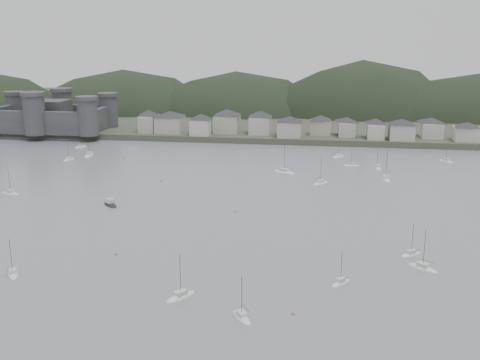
# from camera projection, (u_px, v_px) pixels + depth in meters

# --- Properties ---
(ground) EXTENTS (900.00, 900.00, 0.00)m
(ground) POSITION_uv_depth(u_px,v_px,m) (187.00, 296.00, 117.23)
(ground) COLOR slate
(ground) RESTS_ON ground
(far_shore_land) EXTENTS (900.00, 250.00, 3.00)m
(far_shore_land) POSITION_uv_depth(u_px,v_px,m) (286.00, 110.00, 399.37)
(far_shore_land) COLOR #383D2D
(far_shore_land) RESTS_ON ground
(forested_ridge) EXTENTS (851.55, 103.94, 102.57)m
(forested_ridge) POSITION_uv_depth(u_px,v_px,m) (290.00, 134.00, 377.35)
(forested_ridge) COLOR black
(forested_ridge) RESTS_ON ground
(castle) EXTENTS (66.00, 43.00, 20.00)m
(castle) POSITION_uv_depth(u_px,v_px,m) (49.00, 115.00, 303.93)
(castle) COLOR #363638
(castle) RESTS_ON far_shore_land
(waterfront_town) EXTENTS (451.48, 28.46, 12.92)m
(waterfront_town) POSITION_uv_depth(u_px,v_px,m) (371.00, 126.00, 283.38)
(waterfront_town) COLOR #A19F93
(waterfront_town) RESTS_ON far_shore_land
(moored_fleet) EXTENTS (262.51, 176.27, 13.48)m
(moored_fleet) POSITION_uv_depth(u_px,v_px,m) (191.00, 197.00, 188.82)
(moored_fleet) COLOR white
(moored_fleet) RESTS_ON ground
(motor_launch_far) EXTENTS (7.38, 7.41, 3.84)m
(motor_launch_far) POSITION_uv_depth(u_px,v_px,m) (110.00, 204.00, 180.04)
(motor_launch_far) COLOR black
(motor_launch_far) RESTS_ON ground
(mooring_buoys) EXTENTS (154.72, 135.01, 0.70)m
(mooring_buoys) POSITION_uv_depth(u_px,v_px,m) (222.00, 209.00, 176.22)
(mooring_buoys) COLOR #BB6C3E
(mooring_buoys) RESTS_ON ground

